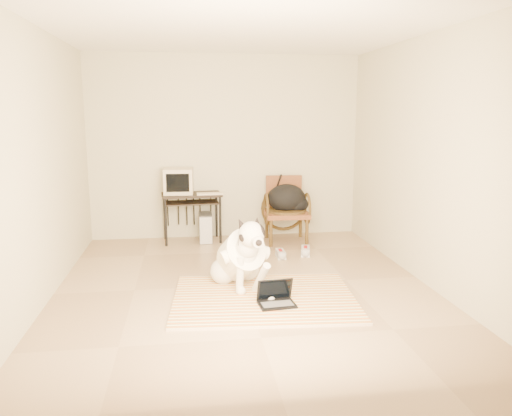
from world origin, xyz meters
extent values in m
plane|color=#A28463|center=(0.00, 0.00, 0.00)|extent=(4.50, 4.50, 0.00)
plane|color=white|center=(0.00, 0.00, 2.70)|extent=(4.50, 4.50, 0.00)
plane|color=beige|center=(0.00, 2.25, 1.35)|extent=(4.50, 0.00, 4.50)
plane|color=beige|center=(0.00, -2.25, 1.35)|extent=(4.50, 0.00, 4.50)
plane|color=beige|center=(-2.00, 0.00, 1.35)|extent=(0.00, 4.50, 4.50)
plane|color=beige|center=(2.00, 0.00, 1.35)|extent=(0.00, 4.50, 4.50)
cube|color=orange|center=(0.12, -1.01, 0.01)|extent=(1.85, 0.42, 0.02)
cube|color=#527E3A|center=(0.14, -0.73, 0.01)|extent=(1.85, 0.42, 0.02)
cube|color=#49326E|center=(0.16, -0.45, 0.01)|extent=(1.85, 0.42, 0.02)
cube|color=yellow|center=(0.18, -0.17, 0.01)|extent=(1.85, 0.42, 0.02)
cube|color=beige|center=(0.21, 0.11, 0.01)|extent=(1.85, 0.42, 0.02)
sphere|color=silver|center=(-0.21, 0.06, 0.15)|extent=(0.29, 0.29, 0.29)
sphere|color=silver|center=(0.05, 0.14, 0.15)|extent=(0.29, 0.29, 0.29)
ellipsoid|color=silver|center=(-0.08, 0.09, 0.17)|extent=(0.36, 0.32, 0.29)
ellipsoid|color=silver|center=(-0.03, -0.08, 0.37)|extent=(0.52, 0.73, 0.63)
cylinder|color=white|center=(-0.03, -0.07, 0.37)|extent=(0.56, 0.65, 0.57)
sphere|color=silver|center=(0.02, -0.26, 0.51)|extent=(0.24, 0.24, 0.24)
sphere|color=silver|center=(0.04, -0.35, 0.66)|extent=(0.27, 0.27, 0.27)
ellipsoid|color=black|center=(0.08, -0.34, 0.68)|extent=(0.21, 0.23, 0.19)
cylinder|color=silver|center=(0.07, -0.46, 0.62)|extent=(0.14, 0.16, 0.11)
sphere|color=black|center=(0.09, -0.53, 0.62)|extent=(0.06, 0.06, 0.06)
cone|color=black|center=(-0.06, -0.32, 0.76)|extent=(0.14, 0.15, 0.17)
cone|color=black|center=(0.11, -0.27, 0.76)|extent=(0.14, 0.16, 0.17)
torus|color=silver|center=(0.02, -0.28, 0.55)|extent=(0.26, 0.18, 0.22)
cylinder|color=silver|center=(-0.07, -0.29, 0.22)|extent=(0.11, 0.14, 0.40)
cylinder|color=silver|center=(0.14, -0.36, 0.20)|extent=(0.17, 0.37, 0.41)
sphere|color=silver|center=(-0.06, -0.32, 0.05)|extent=(0.10, 0.10, 0.10)
sphere|color=silver|center=(0.21, -0.53, 0.06)|extent=(0.11, 0.11, 0.11)
cone|color=black|center=(-0.16, 0.33, 0.06)|extent=(0.28, 0.37, 0.10)
cube|color=black|center=(0.25, -0.68, 0.03)|extent=(0.37, 0.28, 0.02)
cube|color=#4F4F52|center=(0.25, -0.69, 0.04)|extent=(0.31, 0.17, 0.00)
cube|color=black|center=(0.24, -0.59, 0.15)|extent=(0.36, 0.12, 0.23)
cube|color=black|center=(0.24, -0.60, 0.16)|extent=(0.32, 0.10, 0.20)
cube|color=black|center=(-0.52, 1.98, 0.69)|extent=(0.88, 0.53, 0.03)
cube|color=black|center=(-0.52, 1.94, 0.59)|extent=(0.78, 0.43, 0.02)
cylinder|color=black|center=(-0.89, 1.76, 0.34)|extent=(0.03, 0.03, 0.68)
cylinder|color=black|center=(-0.92, 2.15, 0.34)|extent=(0.03, 0.03, 0.68)
cylinder|color=black|center=(-0.12, 1.81, 0.34)|extent=(0.03, 0.03, 0.68)
cylinder|color=black|center=(-0.15, 2.21, 0.34)|extent=(0.03, 0.03, 0.68)
cube|color=beige|center=(-0.70, 2.03, 0.89)|extent=(0.43, 0.41, 0.37)
cube|color=black|center=(-0.71, 1.84, 0.89)|extent=(0.32, 0.03, 0.26)
cube|color=beige|center=(-0.26, 1.88, 0.72)|extent=(0.37, 0.14, 0.02)
cube|color=#4F4F52|center=(-0.33, 1.98, 0.20)|extent=(0.19, 0.43, 0.41)
cube|color=silver|center=(-0.33, 1.76, 0.20)|extent=(0.17, 0.02, 0.39)
cube|color=brown|center=(0.84, 1.77, 0.42)|extent=(0.65, 0.63, 0.06)
cylinder|color=#31220D|center=(0.84, 1.77, 0.46)|extent=(0.58, 0.58, 0.04)
cube|color=brown|center=(0.85, 2.05, 0.71)|extent=(0.54, 0.07, 0.47)
cylinder|color=#31220D|center=(0.57, 1.53, 0.19)|extent=(0.05, 0.05, 0.38)
cylinder|color=#31220D|center=(0.59, 2.04, 0.19)|extent=(0.05, 0.05, 0.38)
cylinder|color=#31220D|center=(1.08, 1.50, 0.19)|extent=(0.05, 0.05, 0.38)
cylinder|color=#31220D|center=(1.10, 2.01, 0.19)|extent=(0.05, 0.05, 0.38)
ellipsoid|color=black|center=(0.85, 1.82, 0.64)|extent=(0.56, 0.46, 0.41)
ellipsoid|color=black|center=(0.99, 1.78, 0.55)|extent=(0.35, 0.28, 0.24)
cube|color=silver|center=(0.61, 0.99, 0.01)|extent=(0.11, 0.27, 0.02)
cube|color=#94959A|center=(0.61, 0.99, 0.05)|extent=(0.11, 0.26, 0.08)
cube|color=maroon|center=(0.61, 0.99, 0.08)|extent=(0.05, 0.13, 0.02)
cube|color=silver|center=(0.96, 1.07, 0.01)|extent=(0.18, 0.31, 0.03)
cube|color=#94959A|center=(0.96, 1.07, 0.05)|extent=(0.17, 0.30, 0.09)
cube|color=maroon|center=(0.96, 1.07, 0.09)|extent=(0.08, 0.15, 0.02)
camera|label=1|loc=(-0.59, -5.19, 1.88)|focal=35.00mm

